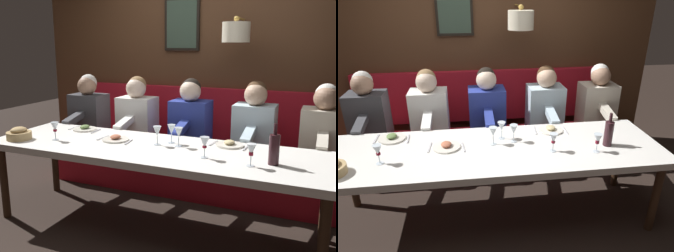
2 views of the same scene
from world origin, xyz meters
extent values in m
plane|color=black|center=(0.00, 0.00, 0.00)|extent=(12.00, 12.00, 0.00)
cube|color=silver|center=(0.00, 0.00, 0.71)|extent=(0.90, 2.92, 0.06)
cylinder|color=#301E12|center=(-0.35, -1.36, 0.34)|extent=(0.07, 0.07, 0.68)
cylinder|color=#301E12|center=(0.35, -1.36, 0.34)|extent=(0.07, 0.07, 0.68)
cylinder|color=#301E12|center=(0.35, 1.36, 0.34)|extent=(0.07, 0.07, 0.68)
cube|color=red|center=(0.89, 0.00, 0.23)|extent=(0.52, 3.12, 0.45)
cube|color=#51331E|center=(1.48, 0.00, 1.45)|extent=(0.10, 4.32, 2.90)
cube|color=red|center=(1.39, 0.00, 0.77)|extent=(0.10, 3.12, 0.64)
cube|color=black|center=(1.42, 0.30, 1.80)|extent=(0.04, 0.42, 0.59)
cube|color=#384C3D|center=(1.40, 0.30, 1.80)|extent=(0.01, 0.36, 0.53)
cylinder|color=#B78E3D|center=(1.25, -0.41, 1.84)|extent=(0.35, 0.02, 0.02)
cylinder|color=beige|center=(1.08, -0.41, 1.70)|extent=(0.28, 0.28, 0.20)
sphere|color=#B78E3D|center=(1.08, -0.41, 1.83)|extent=(0.06, 0.06, 0.06)
cube|color=beige|center=(0.89, -1.30, 0.73)|extent=(0.30, 0.40, 0.56)
sphere|color=#A37A60|center=(0.87, -1.30, 1.11)|extent=(0.22, 0.22, 0.22)
sphere|color=silver|center=(0.90, -1.30, 1.14)|extent=(0.20, 0.20, 0.20)
cube|color=beige|center=(0.60, -1.30, 0.77)|extent=(0.33, 0.09, 0.14)
cube|color=silver|center=(0.89, -0.68, 0.73)|extent=(0.30, 0.40, 0.56)
sphere|color=#D1A889|center=(0.87, -0.68, 1.11)|extent=(0.22, 0.22, 0.22)
sphere|color=#4C331E|center=(0.90, -0.68, 1.14)|extent=(0.20, 0.20, 0.20)
cube|color=silver|center=(0.60, -0.68, 0.77)|extent=(0.33, 0.09, 0.14)
cube|color=#283893|center=(0.89, -0.01, 0.73)|extent=(0.30, 0.40, 0.56)
sphere|color=beige|center=(0.87, -0.01, 1.11)|extent=(0.22, 0.22, 0.22)
sphere|color=black|center=(0.90, -0.01, 1.14)|extent=(0.20, 0.20, 0.20)
cube|color=#283893|center=(0.60, -0.01, 0.77)|extent=(0.33, 0.09, 0.14)
cube|color=white|center=(0.89, 0.62, 0.73)|extent=(0.30, 0.40, 0.56)
sphere|color=beige|center=(0.87, 0.62, 1.11)|extent=(0.22, 0.22, 0.22)
sphere|color=#937047|center=(0.90, 0.62, 1.14)|extent=(0.20, 0.20, 0.20)
cube|color=white|center=(0.60, 0.62, 0.77)|extent=(0.33, 0.09, 0.14)
cube|color=#3D3D42|center=(0.89, 1.27, 0.73)|extent=(0.30, 0.40, 0.56)
sphere|color=#A37A60|center=(0.87, 1.27, 1.11)|extent=(0.22, 0.22, 0.22)
sphere|color=silver|center=(0.90, 1.27, 1.14)|extent=(0.20, 0.20, 0.20)
cube|color=#3D3D42|center=(0.60, 1.27, 0.77)|extent=(0.33, 0.09, 0.14)
cylinder|color=silver|center=(0.30, 0.91, 0.75)|extent=(0.24, 0.24, 0.01)
ellipsoid|color=#668447|center=(0.30, 0.91, 0.77)|extent=(0.11, 0.09, 0.04)
cube|color=silver|center=(0.28, 0.76, 0.74)|extent=(0.17, 0.03, 0.01)
cube|color=silver|center=(0.32, 1.05, 0.74)|extent=(0.18, 0.02, 0.01)
cylinder|color=silver|center=(0.28, -0.58, 0.75)|extent=(0.24, 0.24, 0.01)
ellipsoid|color=#D1BC84|center=(0.28, -0.58, 0.77)|extent=(0.11, 0.09, 0.04)
cube|color=silver|center=(0.26, -0.72, 0.74)|extent=(0.17, 0.02, 0.01)
cube|color=silver|center=(0.30, -0.43, 0.74)|extent=(0.18, 0.04, 0.01)
cylinder|color=silver|center=(0.06, 0.41, 0.75)|extent=(0.24, 0.24, 0.01)
ellipsoid|color=#B76647|center=(0.06, 0.41, 0.77)|extent=(0.11, 0.09, 0.04)
cube|color=silver|center=(0.04, 0.26, 0.74)|extent=(0.17, 0.04, 0.01)
cube|color=silver|center=(0.08, 0.55, 0.74)|extent=(0.18, 0.03, 0.01)
cylinder|color=silver|center=(-0.18, -0.85, 0.74)|extent=(0.06, 0.06, 0.00)
cylinder|color=silver|center=(-0.18, -0.85, 0.78)|extent=(0.01, 0.01, 0.07)
cone|color=silver|center=(-0.18, -0.85, 0.86)|extent=(0.07, 0.07, 0.08)
cylinder|color=maroon|center=(-0.18, -0.85, 0.83)|extent=(0.03, 0.03, 0.03)
cylinder|color=silver|center=(0.07, 0.00, 0.74)|extent=(0.06, 0.06, 0.00)
cylinder|color=silver|center=(0.07, 0.00, 0.78)|extent=(0.01, 0.01, 0.07)
cone|color=silver|center=(0.07, 0.00, 0.86)|extent=(0.07, 0.07, 0.08)
cylinder|color=silver|center=(0.10, -0.19, 0.74)|extent=(0.06, 0.06, 0.00)
cylinder|color=silver|center=(0.10, -0.19, 0.78)|extent=(0.01, 0.01, 0.07)
cone|color=silver|center=(0.10, -0.19, 0.86)|extent=(0.07, 0.07, 0.08)
cylinder|color=silver|center=(-0.12, -0.48, 0.74)|extent=(0.06, 0.06, 0.00)
cylinder|color=silver|center=(-0.12, -0.48, 0.78)|extent=(0.01, 0.01, 0.07)
cone|color=silver|center=(-0.12, -0.48, 0.86)|extent=(0.07, 0.07, 0.08)
cylinder|color=maroon|center=(-0.12, -0.48, 0.83)|extent=(0.03, 0.03, 0.02)
cylinder|color=silver|center=(-0.14, 0.91, 0.74)|extent=(0.06, 0.06, 0.00)
cylinder|color=silver|center=(-0.14, 0.91, 0.78)|extent=(0.01, 0.01, 0.07)
cone|color=silver|center=(-0.14, 0.91, 0.86)|extent=(0.07, 0.07, 0.08)
cylinder|color=maroon|center=(-0.14, 0.91, 0.83)|extent=(0.03, 0.03, 0.02)
cylinder|color=silver|center=(0.18, -0.09, 0.74)|extent=(0.06, 0.06, 0.00)
cylinder|color=silver|center=(0.18, -0.09, 0.78)|extent=(0.01, 0.01, 0.07)
cone|color=silver|center=(0.18, -0.09, 0.86)|extent=(0.07, 0.07, 0.08)
cylinder|color=#33191E|center=(-0.08, -0.99, 0.85)|extent=(0.08, 0.08, 0.22)
cylinder|color=#33191E|center=(-0.08, -0.99, 1.00)|extent=(0.03, 0.03, 0.08)
camera|label=1|loc=(-2.71, -1.30, 1.59)|focal=39.71mm
camera|label=2|loc=(-2.31, 0.21, 1.97)|focal=32.45mm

